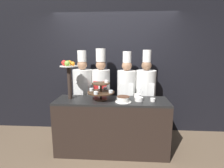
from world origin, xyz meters
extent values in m
plane|color=brown|center=(0.00, 0.00, 0.00)|extent=(14.00, 14.00, 0.00)
cube|color=black|center=(0.00, 1.19, 1.40)|extent=(10.00, 0.06, 2.80)
cube|color=black|center=(0.00, 0.28, 0.45)|extent=(1.88, 0.57, 0.90)
cube|color=black|center=(0.00, 0.28, 0.92)|extent=(1.88, 0.57, 0.03)
cylinder|color=#3D2819|center=(-0.17, 0.26, 0.94)|extent=(0.20, 0.20, 0.02)
cylinder|color=#3D2819|center=(-0.17, 0.26, 1.08)|extent=(0.04, 0.04, 0.29)
cylinder|color=#3D2819|center=(-0.17, 0.26, 1.07)|extent=(0.45, 0.45, 0.02)
cylinder|color=#3D2819|center=(-0.17, 0.26, 1.22)|extent=(0.29, 0.29, 0.02)
cylinder|color=silver|center=(-0.01, 0.20, 1.10)|extent=(0.07, 0.07, 0.04)
cylinder|color=beige|center=(-0.01, 0.20, 1.09)|extent=(0.06, 0.06, 0.03)
cylinder|color=silver|center=(-0.12, 0.43, 1.10)|extent=(0.07, 0.07, 0.04)
cylinder|color=red|center=(-0.12, 0.43, 1.09)|extent=(0.06, 0.06, 0.03)
cylinder|color=silver|center=(-0.34, 0.32, 1.10)|extent=(0.07, 0.07, 0.04)
cylinder|color=gold|center=(-0.34, 0.32, 1.09)|extent=(0.06, 0.06, 0.03)
cylinder|color=silver|center=(-0.23, 0.09, 1.10)|extent=(0.07, 0.07, 0.04)
cylinder|color=green|center=(-0.23, 0.09, 1.09)|extent=(0.06, 0.06, 0.03)
cylinder|color=white|center=(-0.08, 0.30, 1.25)|extent=(0.07, 0.07, 0.04)
cylinder|color=#2D231E|center=(-0.71, 0.31, 1.21)|extent=(0.07, 0.07, 0.55)
cylinder|color=white|center=(-0.71, 0.31, 1.49)|extent=(0.29, 0.29, 0.01)
sphere|color=orange|center=(-0.64, 0.30, 1.53)|extent=(0.07, 0.07, 0.07)
sphere|color=orange|center=(-0.72, 0.38, 1.54)|extent=(0.08, 0.08, 0.08)
sphere|color=red|center=(-0.78, 0.30, 1.55)|extent=(0.09, 0.09, 0.09)
sphere|color=#84B742|center=(-0.71, 0.24, 1.54)|extent=(0.09, 0.09, 0.09)
cylinder|color=white|center=(0.19, 0.18, 0.94)|extent=(0.26, 0.26, 0.01)
cylinder|color=white|center=(0.19, 0.18, 0.98)|extent=(0.21, 0.21, 0.08)
cylinder|color=#472819|center=(0.19, 0.18, 1.03)|extent=(0.20, 0.20, 0.01)
cylinder|color=white|center=(0.67, 0.24, 0.96)|extent=(0.08, 0.08, 0.05)
cylinder|color=white|center=(0.45, 0.25, 0.97)|extent=(0.14, 0.14, 0.06)
cylinder|color=#BCBCC1|center=(0.49, 0.25, 1.04)|extent=(0.05, 0.01, 0.11)
cylinder|color=white|center=(0.44, 0.46, 0.97)|extent=(0.12, 0.12, 0.06)
cylinder|color=#BCBCC1|center=(0.48, 0.46, 1.04)|extent=(0.05, 0.01, 0.11)
cube|color=#28282D|center=(-0.61, 0.82, 0.40)|extent=(0.28, 0.16, 0.80)
cylinder|color=silver|center=(-0.61, 0.82, 1.09)|extent=(0.38, 0.38, 0.57)
cube|color=white|center=(-0.61, 0.64, 0.98)|extent=(0.27, 0.01, 0.37)
sphere|color=#A37556|center=(-0.61, 0.82, 1.47)|extent=(0.19, 0.19, 0.19)
cylinder|color=white|center=(-0.61, 0.82, 1.64)|extent=(0.17, 0.17, 0.21)
cube|color=black|center=(-0.24, 0.82, 0.43)|extent=(0.26, 0.14, 0.86)
cylinder|color=silver|center=(-0.24, 0.82, 1.12)|extent=(0.35, 0.35, 0.51)
cube|color=red|center=(-0.24, 0.66, 1.02)|extent=(0.24, 0.01, 0.33)
sphere|color=#A37556|center=(-0.24, 0.82, 1.47)|extent=(0.19, 0.19, 0.19)
cylinder|color=white|center=(-0.24, 0.82, 1.66)|extent=(0.18, 0.18, 0.25)
cube|color=#38332D|center=(0.25, 0.82, 0.40)|extent=(0.27, 0.15, 0.81)
cylinder|color=white|center=(0.25, 0.82, 1.08)|extent=(0.36, 0.36, 0.56)
cube|color=white|center=(0.25, 0.65, 0.97)|extent=(0.25, 0.01, 0.36)
sphere|color=#A37556|center=(0.25, 0.82, 1.46)|extent=(0.19, 0.19, 0.19)
cylinder|color=white|center=(0.25, 0.82, 1.62)|extent=(0.16, 0.16, 0.21)
cube|color=black|center=(0.63, 0.82, 0.41)|extent=(0.28, 0.16, 0.81)
cylinder|color=white|center=(0.63, 0.82, 1.09)|extent=(0.38, 0.38, 0.56)
cube|color=white|center=(0.63, 0.64, 0.98)|extent=(0.27, 0.01, 0.36)
sphere|color=#846047|center=(0.63, 0.82, 1.47)|extent=(0.19, 0.19, 0.19)
cylinder|color=white|center=(0.63, 0.82, 1.64)|extent=(0.16, 0.16, 0.23)
camera|label=1|loc=(0.18, -2.51, 1.77)|focal=28.00mm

